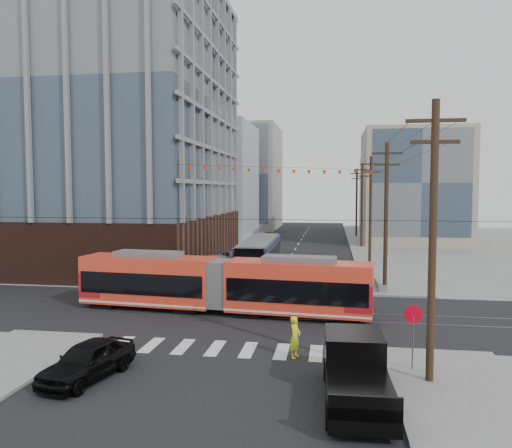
{
  "coord_description": "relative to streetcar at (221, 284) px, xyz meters",
  "views": [
    {
      "loc": [
        4.69,
        -25.84,
        7.58
      ],
      "look_at": [
        -0.6,
        8.52,
        5.21
      ],
      "focal_mm": 35.0,
      "sensor_mm": 36.0,
      "label": 1
    }
  ],
  "objects": [
    {
      "name": "office_building",
      "position": [
        -19.92,
        19.09,
        12.54
      ],
      "size": [
        30.0,
        25.0,
        28.6
      ],
      "primitive_type": "cube",
      "color": "#381E16",
      "rests_on": "ground"
    },
    {
      "name": "parked_car_white",
      "position": [
        -4.01,
        15.92,
        -1.02
      ],
      "size": [
        3.31,
        5.46,
        1.48
      ],
      "primitive_type": "imported",
      "rotation": [
        0.0,
        0.0,
        2.88
      ],
      "color": "#B3A3A3",
      "rests_on": "ground"
    },
    {
      "name": "pickup_truck",
      "position": [
        7.69,
        -12.14,
        -0.73
      ],
      "size": [
        2.37,
        6.17,
        2.07
      ],
      "primitive_type": null,
      "rotation": [
        0.0,
        0.0,
        0.03
      ],
      "color": "black",
      "rests_on": "ground"
    },
    {
      "name": "stop_sign",
      "position": [
        10.11,
        -8.74,
        -0.43
      ],
      "size": [
        0.99,
        0.99,
        2.67
      ],
      "primitive_type": null,
      "rotation": [
        0.0,
        0.0,
        0.25
      ],
      "color": "#C30015",
      "rests_on": "ground"
    },
    {
      "name": "black_sedan",
      "position": [
        -2.87,
        -11.48,
        -0.99
      ],
      "size": [
        2.78,
        4.82,
        1.54
      ],
      "primitive_type": "imported",
      "rotation": [
        0.0,
        0.0,
        -0.22
      ],
      "color": "black",
      "rests_on": "ground"
    },
    {
      "name": "city_bus",
      "position": [
        0.6,
        12.19,
        -0.03
      ],
      "size": [
        2.91,
        12.29,
        3.47
      ],
      "primitive_type": null,
      "rotation": [
        0.0,
        0.0,
        0.02
      ],
      "color": "#231D41",
      "rests_on": "ground"
    },
    {
      "name": "bg_bldg_nw_far",
      "position": [
        -11.92,
        68.09,
        8.24
      ],
      "size": [
        16.0,
        18.0,
        20.0
      ],
      "primitive_type": "cube",
      "color": "gray",
      "rests_on": "ground"
    },
    {
      "name": "utility_pole_far",
      "position": [
        10.58,
        52.09,
        3.74
      ],
      "size": [
        0.3,
        0.3,
        11.0
      ],
      "primitive_type": "cylinder",
      "color": "black",
      "rests_on": "ground"
    },
    {
      "name": "bg_bldg_ne_near",
      "position": [
        18.08,
        44.09,
        6.24
      ],
      "size": [
        14.0,
        14.0,
        16.0
      ],
      "primitive_type": "cube",
      "color": "gray",
      "rests_on": "ground"
    },
    {
      "name": "parked_car_grey",
      "position": [
        -3.86,
        20.62,
        -1.11
      ],
      "size": [
        2.26,
        4.75,
        1.31
      ],
      "primitive_type": "imported",
      "rotation": [
        0.0,
        0.0,
        3.12
      ],
      "color": "slate",
      "rests_on": "ground"
    },
    {
      "name": "parked_car_silver",
      "position": [
        -3.68,
        8.43,
        -1.08
      ],
      "size": [
        2.4,
        4.36,
        1.36
      ],
      "primitive_type": "imported",
      "rotation": [
        0.0,
        0.0,
        2.9
      ],
      "color": "#90919A",
      "rests_on": "ground"
    },
    {
      "name": "streetcar",
      "position": [
        0.0,
        0.0,
        0.0
      ],
      "size": [
        18.47,
        4.36,
        3.53
      ],
      "primitive_type": null,
      "rotation": [
        0.0,
        0.0,
        -0.1
      ],
      "color": "red",
      "rests_on": "ground"
    },
    {
      "name": "bg_bldg_nw_near",
      "position": [
        -14.92,
        48.09,
        7.24
      ],
      "size": [
        18.0,
        16.0,
        18.0
      ],
      "primitive_type": "cube",
      "color": "#8C99A5",
      "rests_on": "ground"
    },
    {
      "name": "jersey_barrier",
      "position": [
        10.38,
        8.58,
        -1.41
      ],
      "size": [
        0.88,
        3.54,
        0.71
      ],
      "primitive_type": "cube",
      "rotation": [
        0.0,
        0.0,
        0.02
      ],
      "color": "slate",
      "rests_on": "ground"
    },
    {
      "name": "bg_bldg_ne_far",
      "position": [
        20.08,
        64.09,
        5.24
      ],
      "size": [
        16.0,
        16.0,
        14.0
      ],
      "primitive_type": "cube",
      "color": "#8C99A5",
      "rests_on": "ground"
    },
    {
      "name": "pedestrian",
      "position": [
        5.16,
        -7.61,
        -0.82
      ],
      "size": [
        0.64,
        0.79,
        1.89
      ],
      "primitive_type": "imported",
      "rotation": [
        0.0,
        0.0,
        1.27
      ],
      "color": "#DBF320",
      "rests_on": "ground"
    },
    {
      "name": "ground",
      "position": [
        2.08,
        -3.91,
        -1.76
      ],
      "size": [
        160.0,
        160.0,
        0.0
      ],
      "primitive_type": "plane",
      "color": "slate"
    },
    {
      "name": "utility_pole_near",
      "position": [
        10.58,
        -9.91,
        3.74
      ],
      "size": [
        0.3,
        0.3,
        11.0
      ],
      "primitive_type": "cylinder",
      "color": "black",
      "rests_on": "ground"
    }
  ]
}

